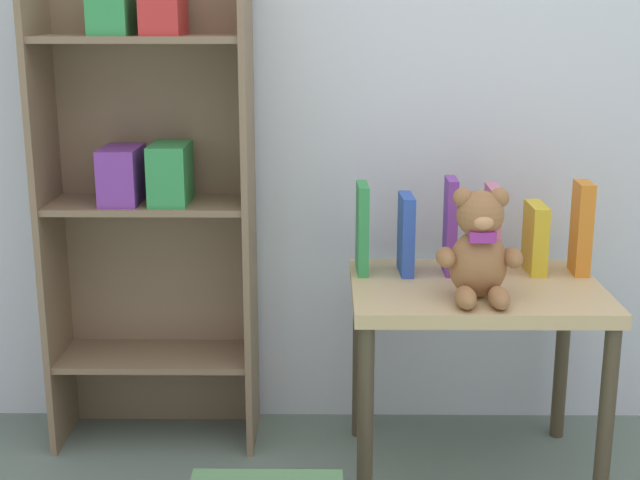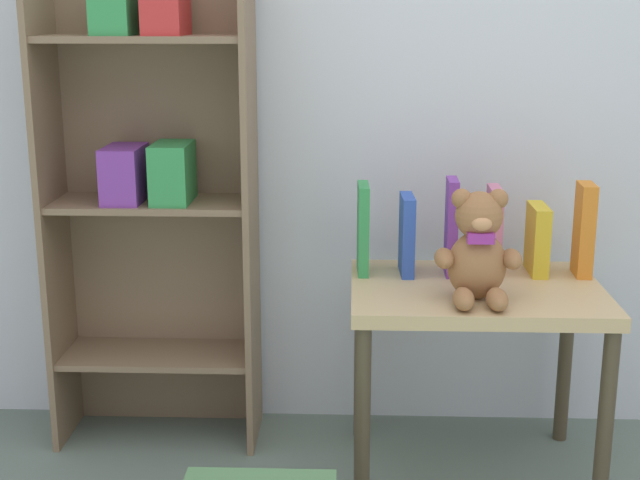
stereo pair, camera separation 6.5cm
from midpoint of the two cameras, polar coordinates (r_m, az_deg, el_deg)
wall_back at (r=2.60m, az=8.45°, el=14.88°), size 4.80×0.06×2.50m
bookshelf_side at (r=2.54m, az=-9.93°, el=4.05°), size 0.58×0.26×1.41m
display_table at (r=2.37m, az=10.69°, el=-4.69°), size 0.65×0.48×0.53m
teddy_bear at (r=2.20m, az=10.91°, el=-0.66°), size 0.21×0.19×0.28m
book_standing_green at (r=2.40m, az=3.55°, el=0.73°), size 0.03×0.13×0.24m
book_standing_blue at (r=2.40m, az=6.35°, el=0.33°), size 0.04×0.13×0.21m
book_standing_purple at (r=2.41m, az=9.16°, el=0.83°), size 0.03×0.11×0.26m
book_standing_pink at (r=2.45m, az=11.80°, el=0.63°), size 0.03×0.13×0.23m
book_standing_yellow at (r=2.48m, az=14.48°, el=0.05°), size 0.04×0.14×0.19m
book_standing_orange at (r=2.48m, az=17.27°, el=0.63°), size 0.04×0.10×0.25m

